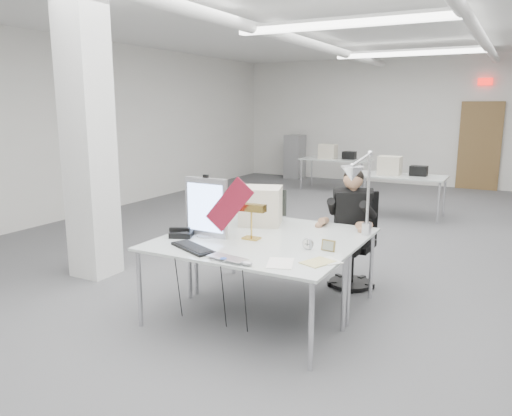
{
  "coord_description": "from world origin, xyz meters",
  "views": [
    {
      "loc": [
        2.13,
        -6.18,
        2.0
      ],
      "look_at": [
        -0.11,
        -2.0,
        1.03
      ],
      "focal_mm": 35.0,
      "sensor_mm": 36.0,
      "label": 1
    }
  ],
  "objects": [
    {
      "name": "desk_second",
      "position": [
        0.0,
        -1.6,
        0.74
      ],
      "size": [
        1.8,
        0.9,
        0.02
      ],
      "primitive_type": "cube",
      "color": "silver",
      "rests_on": "room_shell"
    },
    {
      "name": "paper_stack_b",
      "position": [
        0.75,
        -2.54,
        0.76
      ],
      "size": [
        0.27,
        0.31,
        0.01
      ],
      "primitive_type": "cube",
      "rotation": [
        0.0,
        0.0,
        -0.38
      ],
      "color": "#CFC37C",
      "rests_on": "desk_main"
    },
    {
      "name": "desk_main",
      "position": [
        0.0,
        -2.5,
        0.74
      ],
      "size": [
        1.8,
        0.9,
        0.02
      ],
      "primitive_type": "cube",
      "color": "silver",
      "rests_on": "room_shell"
    },
    {
      "name": "beige_monitor",
      "position": [
        -0.28,
        -1.57,
        0.96
      ],
      "size": [
        0.53,
        0.52,
        0.4
      ],
      "primitive_type": "cube",
      "rotation": [
        0.0,
        0.0,
        0.34
      ],
      "color": "beige",
      "rests_on": "desk_second"
    },
    {
      "name": "room_shell",
      "position": [
        0.04,
        0.13,
        1.69
      ],
      "size": [
        10.04,
        14.04,
        3.24
      ],
      "color": "#505052",
      "rests_on": "ground"
    },
    {
      "name": "paper_stack_a",
      "position": [
        0.49,
        -2.71,
        0.76
      ],
      "size": [
        0.29,
        0.34,
        0.01
      ],
      "primitive_type": "cube",
      "rotation": [
        0.0,
        0.0,
        0.35
      ],
      "color": "white",
      "rests_on": "desk_main"
    },
    {
      "name": "pennant",
      "position": [
        -0.23,
        -2.3,
        1.1
      ],
      "size": [
        0.5,
        0.06,
        0.54
      ],
      "primitive_type": "cube",
      "rotation": [
        0.0,
        -0.87,
        0.1
      ],
      "color": "maroon",
      "rests_on": "monitor"
    },
    {
      "name": "picture_frame_left",
      "position": [
        -0.63,
        -2.23,
        0.81
      ],
      "size": [
        0.14,
        0.1,
        0.11
      ],
      "primitive_type": "cube",
      "rotation": [
        -0.21,
        0.0,
        0.49
      ],
      "color": "tan",
      "rests_on": "desk_main"
    },
    {
      "name": "paper_stack_c",
      "position": [
        0.82,
        -2.46,
        0.76
      ],
      "size": [
        0.25,
        0.24,
        0.01
      ],
      "primitive_type": "cube",
      "rotation": [
        0.0,
        0.0,
        -0.66
      ],
      "color": "silver",
      "rests_on": "desk_main"
    },
    {
      "name": "desk_clock",
      "position": [
        0.53,
        -2.22,
        0.81
      ],
      "size": [
        0.11,
        0.05,
        0.1
      ],
      "primitive_type": "cylinder",
      "rotation": [
        1.57,
        0.0,
        -0.2
      ],
      "color": "#A6A7AB",
      "rests_on": "desk_main"
    },
    {
      "name": "desk_phone",
      "position": [
        -0.71,
        -2.4,
        0.78
      ],
      "size": [
        0.27,
        0.25,
        0.05
      ],
      "primitive_type": "cube",
      "rotation": [
        0.0,
        0.0,
        0.39
      ],
      "color": "black",
      "rests_on": "desk_main"
    },
    {
      "name": "laptop",
      "position": [
        0.06,
        -2.89,
        0.77
      ],
      "size": [
        0.38,
        0.27,
        0.03
      ],
      "primitive_type": "imported",
      "rotation": [
        0.0,
        0.0,
        -0.15
      ],
      "color": "silver",
      "rests_on": "desk_main"
    },
    {
      "name": "mouse",
      "position": [
        0.28,
        -2.88,
        0.77
      ],
      "size": [
        0.1,
        0.07,
        0.04
      ],
      "primitive_type": "ellipsoid",
      "rotation": [
        0.0,
        0.0,
        -0.05
      ],
      "color": "#A1A2A6",
      "rests_on": "desk_main"
    },
    {
      "name": "monitor",
      "position": [
        -0.51,
        -2.27,
        1.04
      ],
      "size": [
        0.46,
        0.06,
        0.57
      ],
      "primitive_type": "cube",
      "rotation": [
        0.0,
        0.0,
        -0.03
      ],
      "color": "#B3B2B7",
      "rests_on": "desk_main"
    },
    {
      "name": "filing_cabinet",
      "position": [
        -3.5,
        6.65,
        0.6
      ],
      "size": [
        0.45,
        0.55,
        1.2
      ],
      "primitive_type": "cube",
      "color": "gray",
      "rests_on": "room_shell"
    },
    {
      "name": "picture_frame_right",
      "position": [
        0.71,
        -2.19,
        0.81
      ],
      "size": [
        0.13,
        0.05,
        0.1
      ],
      "primitive_type": "cube",
      "rotation": [
        -0.21,
        0.0,
        -0.12
      ],
      "color": "olive",
      "rests_on": "desk_main"
    },
    {
      "name": "bankers_lamp",
      "position": [
        -0.07,
        -2.16,
        0.92
      ],
      "size": [
        0.29,
        0.13,
        0.33
      ],
      "primitive_type": null,
      "rotation": [
        0.0,
        0.0,
        0.04
      ],
      "color": "#B67738",
      "rests_on": "desk_main"
    },
    {
      "name": "office_chair",
      "position": [
        0.55,
        -0.96,
        0.52
      ],
      "size": [
        0.67,
        0.67,
        1.03
      ],
      "primitive_type": null,
      "rotation": [
        0.0,
        0.0,
        0.42
      ],
      "color": "black",
      "rests_on": "room_shell"
    },
    {
      "name": "seated_person",
      "position": [
        0.55,
        -1.01,
        0.9
      ],
      "size": [
        0.75,
        0.82,
        0.99
      ],
      "primitive_type": null,
      "rotation": [
        0.0,
        0.0,
        0.42
      ],
      "color": "black",
      "rests_on": "office_chair"
    },
    {
      "name": "architect_lamp",
      "position": [
        0.84,
        -1.73,
        1.26
      ],
      "size": [
        0.39,
        0.81,
        1.0
      ],
      "primitive_type": null,
      "rotation": [
        0.0,
        0.0,
        -0.16
      ],
      "color": "silver",
      "rests_on": "desk_second"
    },
    {
      "name": "bg_desk_a",
      "position": [
        0.2,
        3.0,
        0.74
      ],
      "size": [
        1.6,
        0.8,
        0.02
      ],
      "primitive_type": "cube",
      "color": "silver",
      "rests_on": "room_shell"
    },
    {
      "name": "bg_desk_b",
      "position": [
        -1.8,
        5.2,
        0.74
      ],
      "size": [
        1.6,
        0.8,
        0.02
      ],
      "primitive_type": "cube",
      "color": "silver",
      "rests_on": "room_shell"
    },
    {
      "name": "keyboard",
      "position": [
        -0.37,
        -2.71,
        0.77
      ],
      "size": [
        0.53,
        0.36,
        0.02
      ],
      "primitive_type": "cube",
      "rotation": [
        0.0,
        0.0,
        -0.43
      ],
      "color": "black",
      "rests_on": "desk_main"
    }
  ]
}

